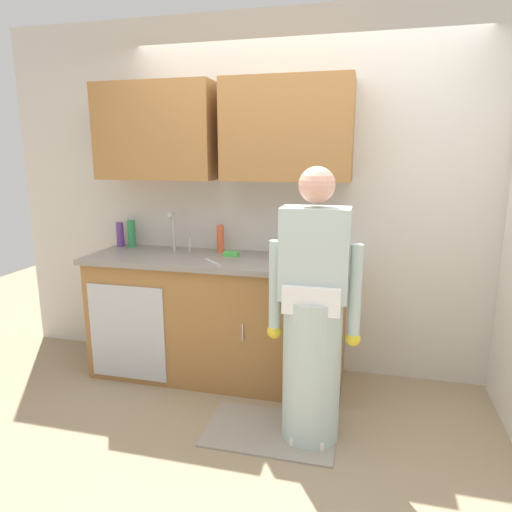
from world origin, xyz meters
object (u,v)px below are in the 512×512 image
Objects in this scene: knife_on_counter at (213,262)px; bottle_water_short at (220,239)px; person_at_sink at (313,329)px; cup_by_sink at (299,258)px; bottle_dish_liquid at (317,241)px; bottle_water_tall at (132,234)px; bottle_soap at (120,234)px; sink at (171,256)px; sponge at (231,254)px; bottle_cleaner_spray at (305,240)px.

bottle_water_short is at bearing -34.17° from knife_on_counter.
person_at_sink is 6.75× the size of knife_on_counter.
cup_by_sink is (0.66, -0.27, -0.06)m from bottle_water_short.
bottle_dish_liquid is 2.56× the size of cup_by_sink.
knife_on_counter is at bearing 149.21° from person_at_sink.
person_at_sink is 1.84m from bottle_water_tall.
bottle_water_short is 0.88m from bottle_soap.
sink reaches higher than bottle_dish_liquid.
sponge is (-0.63, -0.09, -0.11)m from bottle_dish_liquid.
person_at_sink is 0.88m from bottle_dish_liquid.
cup_by_sink is at bearing -16.65° from sponge.
sponge is at bearing 135.22° from person_at_sink.
sink is at bearing -24.13° from bottle_water_tall.
bottle_dish_liquid is 0.65m from sponge.
sponge reaches higher than knife_on_counter.
sponge is at bearing -57.53° from knife_on_counter.
bottle_water_tall is at bearing 152.59° from person_at_sink.
bottle_water_tall is (-1.60, 0.83, 0.36)m from person_at_sink.
sink reaches higher than cup_by_sink.
sink is 1.00m from cup_by_sink.
cup_by_sink reaches higher than knife_on_counter.
bottle_cleaner_spray is 0.72m from knife_on_counter.
bottle_water_short is at bearing 157.46° from cup_by_sink.
bottle_water_tall reaches higher than bottle_water_short.
sink is at bearing -20.35° from bottle_soap.
bottle_dish_liquid is at bearing -1.61° from bottle_soap.
bottle_soap is 1.02m from sponge.
bottle_water_short is 1.94× the size of sponge.
bottle_water_short reaches higher than bottle_soap.
bottle_dish_liquid is (-0.07, 0.79, 0.37)m from person_at_sink.
bottle_water_short reaches higher than cup_by_sink.
bottle_soap is 1.57m from cup_by_sink.
sink is 2.01× the size of bottle_dish_liquid.
cup_by_sink is (0.00, -0.30, -0.07)m from bottle_cleaner_spray.
bottle_water_short is (-0.83, 0.81, 0.35)m from person_at_sink.
knife_on_counter is (-0.60, -0.08, -0.05)m from cup_by_sink.
bottle_soap is 0.81× the size of bottle_dish_liquid.
cup_by_sink is at bearing -89.99° from bottle_cleaner_spray.
bottle_water_tall reaches higher than bottle_soap.
bottle_dish_liquid is at bearing -1.75° from bottle_water_short.
person_at_sink reaches higher than sink.
bottle_dish_liquid is at bearing 95.34° from person_at_sink.
bottle_soap is (-0.11, 0.01, -0.01)m from bottle_water_tall.
bottle_water_short is 2.20× the size of cup_by_sink.
bottle_water_tall is at bearing 168.58° from cup_by_sink.
bottle_cleaner_spray is 2.50× the size of cup_by_sink.
bottle_dish_liquid is (1.52, -0.04, 0.01)m from bottle_water_tall.
sink reaches higher than bottle_water_tall.
knife_on_counter is (0.94, -0.38, -0.10)m from bottle_soap.
bottle_soap is (-0.55, 0.20, 0.11)m from sink.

